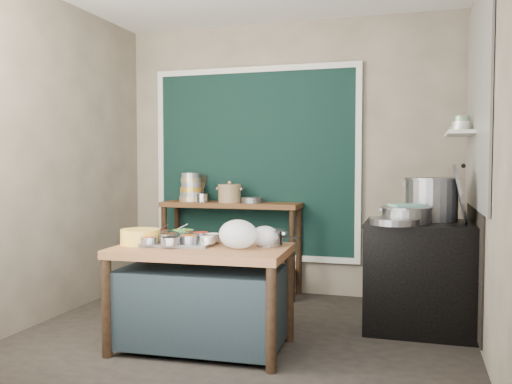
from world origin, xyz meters
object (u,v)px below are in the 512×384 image
(prep_table, at_px, (202,298))
(yellow_basin, at_px, (140,237))
(saucepan, at_px, (269,238))
(stock_pot, at_px, (432,199))
(steamer, at_px, (406,215))
(condiment_tray, at_px, (178,243))
(ceramic_crock, at_px, (230,194))
(back_counter, at_px, (231,248))
(stove_block, at_px, (423,278))
(utensil_cup, at_px, (203,198))

(prep_table, distance_m, yellow_basin, 0.65)
(prep_table, height_order, saucepan, saucepan)
(stock_pot, relative_size, steamer, 1.12)
(condiment_tray, distance_m, stock_pot, 2.11)
(yellow_basin, bearing_deg, ceramic_crock, 85.87)
(back_counter, bearing_deg, yellow_basin, -94.11)
(prep_table, relative_size, yellow_basin, 4.26)
(saucepan, bearing_deg, condiment_tray, -157.74)
(steamer, bearing_deg, stock_pot, 55.06)
(stove_block, relative_size, stock_pot, 1.99)
(stove_block, distance_m, saucepan, 1.38)
(utensil_cup, distance_m, ceramic_crock, 0.30)
(ceramic_crock, bearing_deg, utensil_cup, 178.16)
(back_counter, xyz_separation_m, condiment_tray, (0.15, -1.62, 0.29))
(utensil_cup, height_order, stock_pot, stock_pot)
(saucepan, bearing_deg, stock_pot, 49.48)
(back_counter, bearing_deg, prep_table, -77.90)
(stove_block, bearing_deg, back_counter, 158.98)
(condiment_tray, bearing_deg, prep_table, -13.45)
(condiment_tray, bearing_deg, back_counter, 95.37)
(condiment_tray, relative_size, steamer, 1.29)
(saucepan, relative_size, steamer, 0.54)
(yellow_basin, bearing_deg, steamer, 24.10)
(back_counter, distance_m, utensil_cup, 0.60)
(yellow_basin, xyz_separation_m, stock_pot, (2.08, 1.12, 0.25))
(prep_table, xyz_separation_m, condiment_tray, (-0.21, 0.05, 0.39))
(prep_table, height_order, steamer, steamer)
(prep_table, bearing_deg, back_counter, 99.31)
(prep_table, xyz_separation_m, steamer, (1.41, 0.82, 0.57))
(yellow_basin, relative_size, stock_pot, 0.65)
(stock_pot, xyz_separation_m, steamer, (-0.19, -0.28, -0.11))
(back_counter, height_order, saucepan, back_counter)
(back_counter, height_order, yellow_basin, back_counter)
(saucepan, height_order, steamer, steamer)
(condiment_tray, height_order, utensil_cup, utensil_cup)
(prep_table, relative_size, back_counter, 0.86)
(back_counter, distance_m, condiment_tray, 1.65)
(yellow_basin, bearing_deg, prep_table, 2.92)
(condiment_tray, relative_size, ceramic_crock, 2.07)
(yellow_basin, xyz_separation_m, ceramic_crock, (0.12, 1.66, 0.23))
(prep_table, xyz_separation_m, saucepan, (0.46, 0.18, 0.43))
(ceramic_crock, bearing_deg, back_counter, 86.43)
(saucepan, distance_m, utensil_cup, 1.85)
(prep_table, bearing_deg, stove_block, 28.47)
(back_counter, relative_size, yellow_basin, 4.94)
(ceramic_crock, relative_size, steamer, 0.62)
(back_counter, xyz_separation_m, yellow_basin, (-0.12, -1.69, 0.33))
(saucepan, bearing_deg, yellow_basin, -156.68)
(stove_block, bearing_deg, steamer, -139.05)
(back_counter, relative_size, stove_block, 1.61)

